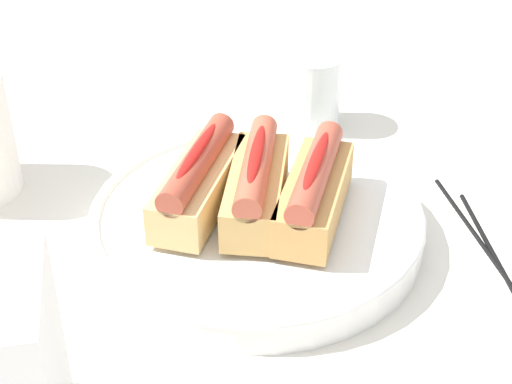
# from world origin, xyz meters

# --- Properties ---
(ground_plane) EXTENTS (2.40, 2.40, 0.00)m
(ground_plane) POSITION_xyz_m (0.00, 0.00, 0.00)
(ground_plane) COLOR silver
(serving_bowl) EXTENTS (0.32, 0.32, 0.04)m
(serving_bowl) POSITION_xyz_m (-0.00, -0.01, 0.02)
(serving_bowl) COLOR white
(serving_bowl) RESTS_ON ground_plane
(hotdog_front) EXTENTS (0.16, 0.07, 0.06)m
(hotdog_front) POSITION_xyz_m (-0.01, -0.07, 0.06)
(hotdog_front) COLOR tan
(hotdog_front) RESTS_ON serving_bowl
(hotdog_back) EXTENTS (0.15, 0.05, 0.06)m
(hotdog_back) POSITION_xyz_m (-0.00, -0.01, 0.06)
(hotdog_back) COLOR tan
(hotdog_back) RESTS_ON serving_bowl
(hotdog_side) EXTENTS (0.16, 0.07, 0.06)m
(hotdog_side) POSITION_xyz_m (-0.00, 0.04, 0.06)
(hotdog_side) COLOR #DBB270
(hotdog_side) RESTS_ON serving_bowl
(water_glass) EXTENTS (0.07, 0.07, 0.09)m
(water_glass) POSITION_xyz_m (0.24, -0.06, 0.04)
(water_glass) COLOR white
(water_glass) RESTS_ON ground_plane
(napkin_box) EXTENTS (0.12, 0.07, 0.15)m
(napkin_box) POSITION_xyz_m (-0.26, 0.12, 0.07)
(napkin_box) COLOR white
(napkin_box) RESTS_ON ground_plane
(chopstick_near) EXTENTS (0.21, 0.07, 0.01)m
(chopstick_near) POSITION_xyz_m (0.02, -0.23, 0.00)
(chopstick_near) COLOR black
(chopstick_near) RESTS_ON ground_plane
(chopstick_far) EXTENTS (0.22, 0.04, 0.01)m
(chopstick_far) POSITION_xyz_m (-0.01, -0.24, 0.00)
(chopstick_far) COLOR black
(chopstick_far) RESTS_ON ground_plane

